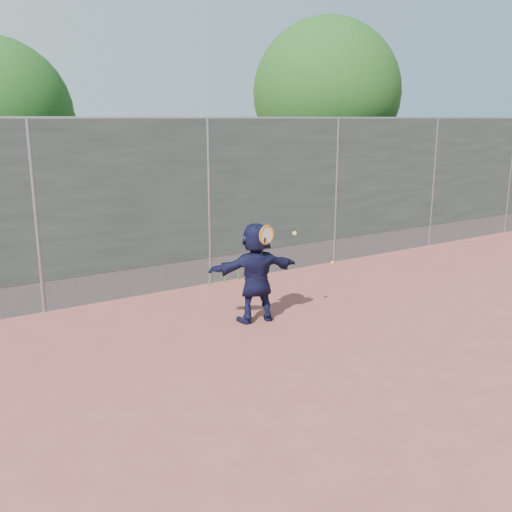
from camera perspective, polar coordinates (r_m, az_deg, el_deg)
ground at (r=7.95m, az=7.62°, el=-8.66°), size 80.00×80.00×0.00m
player at (r=8.51m, az=0.00°, el=-1.65°), size 1.46×0.70×1.51m
ball_ground at (r=12.12m, az=7.64°, el=-0.65°), size 0.07×0.07×0.07m
fence at (r=10.36m, az=-4.76°, el=5.72°), size 20.00×0.06×3.03m
swing_action at (r=8.26m, az=1.32°, el=2.02°), size 0.64×0.19×0.51m
tree_right at (r=14.79m, az=7.49°, el=15.42°), size 3.78×3.60×5.39m
tree_left at (r=12.27m, az=-24.13°, el=12.20°), size 3.15×3.00×4.53m
weed_clump at (r=10.70m, az=-2.93°, el=-1.93°), size 0.68×0.07×0.30m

